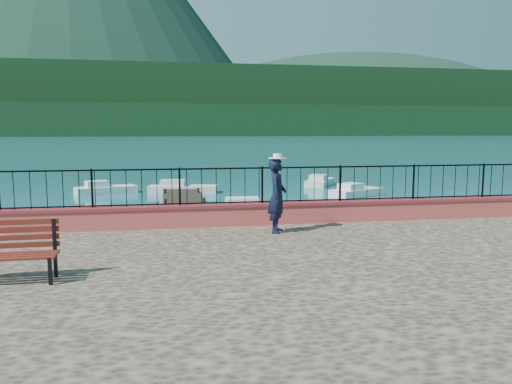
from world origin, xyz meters
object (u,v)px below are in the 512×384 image
object	(u,v)px
person	(277,196)
boat_0	(162,221)
boat_5	(320,180)
boat_1	(256,206)
boat_2	(356,189)
boat_3	(106,187)
boat_4	(183,186)
park_bench	(0,265)

from	to	relation	value
person	boat_0	distance (m)	7.40
boat_0	boat_5	distance (m)	17.07
boat_5	boat_1	bearing A→B (deg)	-179.02
person	boat_2	size ratio (longest dim) A/B	0.57
boat_3	boat_4	xyz separation A→B (m)	(4.48, -0.41, 0.00)
boat_4	boat_3	bearing A→B (deg)	-176.73
boat_1	boat_4	size ratio (longest dim) A/B	1.02
person	park_bench	bearing A→B (deg)	141.26
person	boat_4	bearing A→B (deg)	26.11
boat_2	boat_4	bearing A→B (deg)	132.43
boat_3	boat_5	size ratio (longest dim) A/B	1.06
boat_4	park_bench	bearing A→B (deg)	-91.69
boat_4	boat_5	world-z (taller)	same
boat_0	boat_2	distance (m)	13.38
boat_0	boat_2	bearing A→B (deg)	36.12
park_bench	boat_3	distance (m)	21.60
boat_2	boat_5	xyz separation A→B (m)	(-0.37, 5.60, 0.00)
person	boat_0	bearing A→B (deg)	44.38
boat_0	person	bearing A→B (deg)	-66.56
person	boat_2	xyz separation A→B (m)	(7.90, 14.51, -1.72)
person	boat_2	world-z (taller)	person
park_bench	boat_2	xyz separation A→B (m)	(13.38, 17.74, -1.11)
park_bench	boat_4	size ratio (longest dim) A/B	0.46
boat_2	boat_3	bearing A→B (deg)	136.83
boat_1	boat_2	bearing A→B (deg)	39.93
boat_0	boat_3	bearing A→B (deg)	105.43
boat_1	boat_3	size ratio (longest dim) A/B	1.19
park_bench	boat_1	world-z (taller)	park_bench
person	boat_4	distance (m)	18.09
person	boat_3	distance (m)	19.42
boat_5	boat_4	bearing A→B (deg)	135.01
person	boat_0	xyz separation A→B (m)	(-2.88, 6.59, -1.72)
park_bench	boat_1	xyz separation A→B (m)	(6.68, 12.68, -1.11)
boat_3	boat_5	world-z (taller)	same
boat_1	boat_2	size ratio (longest dim) A/B	1.26
boat_4	boat_5	bearing A→B (deg)	21.81
boat_2	boat_5	distance (m)	5.61
boat_1	boat_3	world-z (taller)	same
park_bench	boat_5	xyz separation A→B (m)	(13.01, 23.34, -1.11)
person	boat_1	world-z (taller)	person
boat_3	person	bearing A→B (deg)	-90.71
boat_2	boat_4	distance (m)	10.18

